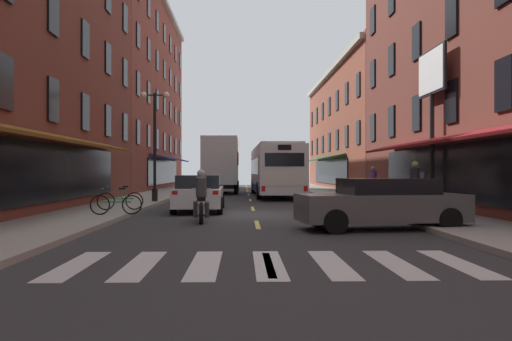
% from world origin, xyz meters
% --- Properties ---
extents(ground_plane, '(34.80, 80.00, 0.10)m').
position_xyz_m(ground_plane, '(0.00, 0.00, -0.05)').
color(ground_plane, '#333335').
extents(lane_centre_dashes, '(0.14, 73.90, 0.01)m').
position_xyz_m(lane_centre_dashes, '(0.00, -0.25, 0.00)').
color(lane_centre_dashes, '#DBCC4C').
rests_on(lane_centre_dashes, ground).
extents(crosswalk_near, '(7.10, 2.80, 0.01)m').
position_xyz_m(crosswalk_near, '(0.00, -10.00, 0.00)').
color(crosswalk_near, silver).
rests_on(crosswalk_near, ground).
extents(sidewalk_left, '(3.00, 80.00, 0.14)m').
position_xyz_m(sidewalk_left, '(-5.90, 0.00, 0.07)').
color(sidewalk_left, '#A39E93').
rests_on(sidewalk_left, ground).
extents(sidewalk_right, '(3.00, 80.00, 0.14)m').
position_xyz_m(sidewalk_right, '(5.90, 0.00, 0.07)').
color(sidewalk_right, '#A39E93').
rests_on(sidewalk_right, ground).
extents(billboard_sign, '(0.40, 2.71, 6.29)m').
position_xyz_m(billboard_sign, '(7.05, 1.13, 4.88)').
color(billboard_sign, black).
rests_on(billboard_sign, sidewalk_right).
extents(transit_bus, '(2.81, 12.43, 3.19)m').
position_xyz_m(transit_bus, '(1.63, 13.69, 1.68)').
color(transit_bus, silver).
rests_on(transit_bus, ground).
extents(box_truck, '(2.52, 7.13, 3.94)m').
position_xyz_m(box_truck, '(-1.95, 17.94, 2.03)').
color(box_truck, '#B21E19').
rests_on(box_truck, ground).
extents(sedan_near, '(2.00, 4.79, 1.44)m').
position_xyz_m(sedan_near, '(-2.17, 1.74, 0.73)').
color(sedan_near, silver).
rests_on(sedan_near, ground).
extents(sedan_mid, '(2.01, 4.57, 1.30)m').
position_xyz_m(sedan_mid, '(-1.77, 29.45, 0.68)').
color(sedan_mid, silver).
rests_on(sedan_mid, ground).
extents(sedan_far, '(4.72, 2.34, 1.41)m').
position_xyz_m(sedan_far, '(3.41, -4.85, 0.72)').
color(sedan_far, '#515154').
rests_on(sedan_far, ground).
extents(motorcycle_rider, '(0.62, 2.07, 1.66)m').
position_xyz_m(motorcycle_rider, '(-1.75, -2.64, 0.71)').
color(motorcycle_rider, black).
rests_on(motorcycle_rider, ground).
extents(bicycle_near, '(1.70, 0.48, 0.91)m').
position_xyz_m(bicycle_near, '(-5.06, 0.61, 0.50)').
color(bicycle_near, black).
rests_on(bicycle_near, sidewalk_left).
extents(bicycle_mid, '(1.71, 0.48, 0.91)m').
position_xyz_m(bicycle_mid, '(-4.69, -1.53, 0.50)').
color(bicycle_mid, black).
rests_on(bicycle_mid, sidewalk_left).
extents(pedestrian_near, '(0.53, 0.42, 1.82)m').
position_xyz_m(pedestrian_near, '(5.67, -0.96, 1.11)').
color(pedestrian_near, navy).
rests_on(pedestrian_near, sidewalk_right).
extents(pedestrian_mid, '(0.36, 0.36, 1.70)m').
position_xyz_m(pedestrian_mid, '(6.03, 6.29, 1.02)').
color(pedestrian_mid, '#B29947').
rests_on(pedestrian_mid, sidewalk_right).
extents(street_lamp_twin, '(1.42, 0.32, 5.33)m').
position_xyz_m(street_lamp_twin, '(-4.70, 6.12, 3.09)').
color(street_lamp_twin, black).
rests_on(street_lamp_twin, sidewalk_left).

